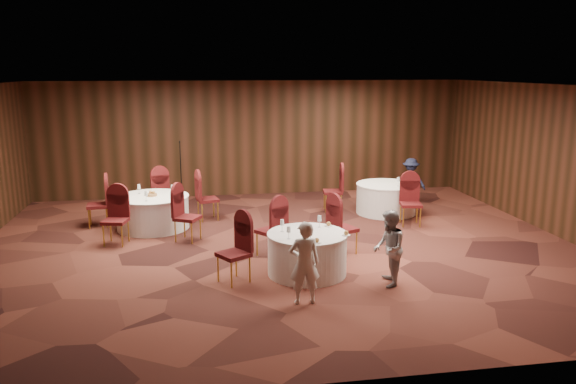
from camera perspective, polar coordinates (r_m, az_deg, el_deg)
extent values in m
plane|color=black|center=(11.34, -0.83, -5.69)|extent=(12.00, 12.00, 0.00)
plane|color=silver|center=(10.78, -0.89, 10.69)|extent=(12.00, 12.00, 0.00)
plane|color=black|center=(15.85, -3.61, 5.46)|extent=(12.00, 0.00, 12.00)
plane|color=black|center=(6.19, 6.22, -5.85)|extent=(12.00, 0.00, 12.00)
plane|color=black|center=(13.24, 25.78, 2.83)|extent=(0.00, 10.00, 10.00)
cylinder|color=silver|center=(9.86, 1.96, -6.33)|extent=(1.37, 1.37, 0.72)
cylinder|color=silver|center=(9.75, 1.97, -4.30)|extent=(1.40, 1.40, 0.03)
cylinder|color=silver|center=(12.97, -13.57, -2.04)|extent=(1.59, 1.59, 0.72)
cylinder|color=silver|center=(12.89, -13.65, -0.47)|extent=(1.62, 1.62, 0.03)
cylinder|color=silver|center=(14.13, 9.93, -0.69)|extent=(1.46, 1.46, 0.72)
cylinder|color=silver|center=(14.05, 9.99, 0.76)|extent=(1.49, 1.49, 0.03)
cylinder|color=silver|center=(10.11, 3.21, -3.58)|extent=(0.06, 0.06, 0.01)
cylinder|color=silver|center=(10.10, 3.22, -3.26)|extent=(0.01, 0.01, 0.11)
cone|color=silver|center=(10.07, 3.22, -2.69)|extent=(0.08, 0.08, 0.10)
cylinder|color=silver|center=(9.43, 0.07, -4.76)|extent=(0.06, 0.06, 0.01)
cylinder|color=silver|center=(9.41, 0.07, -4.42)|extent=(0.01, 0.01, 0.11)
cone|color=silver|center=(9.38, 0.07, -3.81)|extent=(0.08, 0.08, 0.10)
cylinder|color=silver|center=(9.32, 2.31, -4.97)|extent=(0.06, 0.06, 0.01)
cylinder|color=silver|center=(9.31, 2.31, -4.63)|extent=(0.01, 0.01, 0.11)
cone|color=silver|center=(9.28, 2.31, -4.01)|extent=(0.08, 0.08, 0.10)
cylinder|color=silver|center=(9.84, -0.60, -4.02)|extent=(0.06, 0.06, 0.01)
cylinder|color=silver|center=(9.82, -0.60, -3.69)|extent=(0.01, 0.01, 0.11)
cone|color=silver|center=(9.79, -0.61, -3.10)|extent=(0.08, 0.08, 0.10)
cylinder|color=white|center=(9.23, 2.95, -5.15)|extent=(0.15, 0.15, 0.01)
sphere|color=#9E6B33|center=(9.21, 2.95, -4.91)|extent=(0.08, 0.08, 0.08)
cylinder|color=white|center=(9.66, 5.92, -4.38)|extent=(0.15, 0.15, 0.01)
sphere|color=#9E6B33|center=(9.65, 5.92, -4.14)|extent=(0.08, 0.08, 0.08)
cylinder|color=white|center=(10.19, 4.14, -3.46)|extent=(0.15, 0.15, 0.01)
sphere|color=#9E6B33|center=(10.17, 4.14, -3.23)|extent=(0.08, 0.08, 0.08)
cylinder|color=silver|center=(12.97, -11.63, -0.21)|extent=(0.06, 0.06, 0.01)
cylinder|color=silver|center=(12.96, -11.65, 0.04)|extent=(0.01, 0.01, 0.11)
cone|color=silver|center=(12.93, -11.67, 0.49)|extent=(0.08, 0.08, 0.10)
cylinder|color=silver|center=(13.20, -14.87, -0.15)|extent=(0.06, 0.06, 0.01)
cylinder|color=silver|center=(13.19, -14.89, 0.09)|extent=(0.01, 0.01, 0.11)
cone|color=silver|center=(13.17, -14.91, 0.54)|extent=(0.08, 0.08, 0.10)
cylinder|color=silver|center=(12.44, -14.20, -0.88)|extent=(0.06, 0.06, 0.01)
cylinder|color=silver|center=(12.42, -14.21, -0.62)|extent=(0.01, 0.01, 0.11)
cone|color=silver|center=(12.40, -14.24, -0.15)|extent=(0.08, 0.08, 0.10)
cylinder|color=olive|center=(12.88, -13.66, -0.28)|extent=(0.22, 0.22, 0.06)
sphere|color=#9E6B33|center=(12.89, -13.80, 0.00)|extent=(0.07, 0.07, 0.07)
sphere|color=#9E6B33|center=(12.84, -13.50, -0.03)|extent=(0.07, 0.07, 0.07)
cylinder|color=silver|center=(13.85, 11.12, 0.62)|extent=(0.06, 0.06, 0.01)
cylinder|color=silver|center=(13.84, 11.13, 0.85)|extent=(0.01, 0.01, 0.11)
cone|color=silver|center=(13.82, 11.15, 1.28)|extent=(0.08, 0.08, 0.10)
cylinder|color=black|center=(14.98, -10.68, -1.34)|extent=(0.24, 0.24, 0.02)
cylinder|color=black|center=(14.80, -10.82, 1.88)|extent=(0.02, 0.02, 1.69)
cylinder|color=black|center=(14.73, -10.94, 5.04)|extent=(0.04, 0.12, 0.04)
imported|color=silver|center=(8.57, 1.68, -7.22)|extent=(0.48, 0.31, 1.30)
imported|color=#9FA0A4|center=(9.42, 10.21, -5.65)|extent=(0.61, 0.71, 1.28)
imported|color=black|center=(15.24, 12.33, 1.11)|extent=(0.90, 0.75, 1.21)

